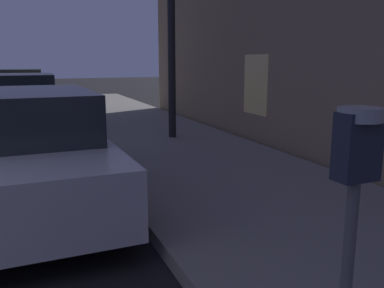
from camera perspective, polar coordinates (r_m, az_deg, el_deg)
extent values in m
cube|color=#232838|center=(1.92, 21.90, -0.34)|extent=(0.19, 0.11, 0.30)
cylinder|color=#999EA5|center=(1.89, 22.22, 3.81)|extent=(0.19, 0.19, 0.06)
cube|color=black|center=(1.87, 20.75, 0.73)|extent=(0.01, 0.08, 0.11)
cube|color=#B7B7BF|center=(5.44, -22.57, -2.19)|extent=(1.97, 4.36, 0.64)
cube|color=#1E2328|center=(5.22, -23.03, 3.71)|extent=(1.69, 2.12, 0.56)
cylinder|color=black|center=(6.87, -14.79, -1.02)|extent=(0.23, 0.66, 0.66)
cylinder|color=black|center=(4.33, -9.21, -8.14)|extent=(0.23, 0.66, 0.66)
cube|color=#19592D|center=(11.35, -22.58, 4.56)|extent=(1.96, 4.18, 0.64)
cube|color=#1E2328|center=(11.36, -22.80, 7.49)|extent=(1.68, 1.99, 0.56)
cylinder|color=black|center=(12.66, -18.09, 4.41)|extent=(0.23, 0.66, 0.66)
cylinder|color=black|center=(10.12, -17.30, 2.80)|extent=(0.23, 0.66, 0.66)
cube|color=gold|center=(17.66, -22.58, 6.75)|extent=(2.07, 4.19, 0.64)
cube|color=#1E2328|center=(17.55, -22.74, 8.62)|extent=(1.73, 2.00, 0.56)
cylinder|color=black|center=(18.91, -19.48, 6.51)|extent=(0.26, 0.67, 0.66)
cylinder|color=black|center=(16.39, -19.50, 5.82)|extent=(0.26, 0.67, 0.66)
cylinder|color=black|center=(8.78, -2.87, 15.87)|extent=(0.16, 0.16, 4.58)
cube|color=#F2D17F|center=(8.51, 8.92, 8.09)|extent=(0.06, 0.90, 1.20)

